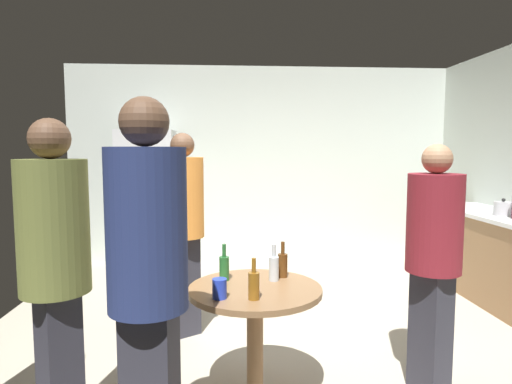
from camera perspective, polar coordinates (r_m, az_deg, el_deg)
The scene contains 15 objects.
ground_plane at distance 3.89m, azimuth 4.26°, elevation -18.79°, with size 5.20×5.20×0.10m, color #B2A893.
wall_back at distance 6.17m, azimuth 0.85°, elevation 3.62°, with size 5.32×0.06×2.70m, color beige.
refrigerator at distance 5.84m, azimuth -13.87°, elevation -1.07°, with size 0.70×0.68×1.80m.
kitchen_counter at distance 5.25m, azimuth 28.59°, elevation -7.26°, with size 0.64×1.88×0.90m.
kettle at distance 4.99m, azimuth 29.52°, elevation -1.89°, with size 0.24×0.17×0.18m.
foreground_table at distance 2.70m, azimuth -0.13°, elevation -14.40°, with size 0.80×0.80×0.73m.
beer_bottle_amber at distance 2.44m, azimuth -0.28°, elevation -11.95°, with size 0.06×0.06×0.23m.
beer_bottle_brown at distance 2.85m, azimuth 3.50°, elevation -9.37°, with size 0.06×0.06×0.23m.
beer_bottle_green at distance 2.79m, azimuth -4.16°, elevation -9.74°, with size 0.06×0.06×0.23m.
beer_bottle_clear at distance 2.77m, azimuth 2.34°, elevation -9.80°, with size 0.06×0.06×0.23m.
plastic_cup_blue at distance 2.47m, azimuth -4.77°, elevation -12.43°, with size 0.08×0.08×0.11m, color blue.
person_in_olive_shirt at distance 2.42m, azimuth -24.72°, elevation -8.16°, with size 0.48×0.48×1.70m.
person_in_orange_shirt at distance 3.67m, azimuth -9.42°, elevation -3.37°, with size 0.47×0.47×1.69m.
person_in_navy_shirt at distance 1.94m, azimuth -13.90°, elevation -9.86°, with size 0.40×0.40×1.77m.
person_in_maroon_shirt at distance 3.00m, azimuth 22.12°, elevation -6.93°, with size 0.45×0.45×1.59m.
Camera 1 is at (-0.52, -3.51, 1.55)m, focal length 30.71 mm.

